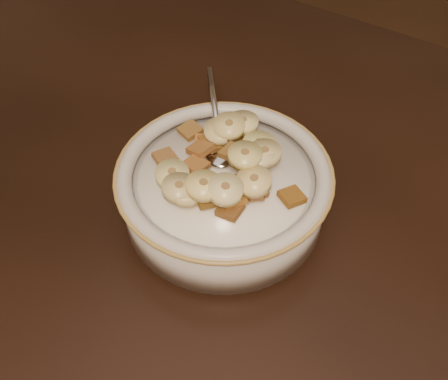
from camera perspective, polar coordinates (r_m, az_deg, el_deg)
The scene contains 39 objects.
table at distance 0.48m, azimuth 14.77°, elevation -14.15°, with size 1.40×0.90×0.04m, color black.
cereal_bowl at distance 0.49m, azimuth -0.00°, elevation -0.48°, with size 0.20×0.20×0.05m, color #B0A797.
milk at distance 0.47m, azimuth -0.00°, elevation 1.40°, with size 0.16×0.16×0.00m, color white.
spoon at distance 0.49m, azimuth -0.41°, elevation 4.43°, with size 0.04×0.05×0.01m, color #B7B8B8.
cereal_square_0 at distance 0.52m, azimuth -3.87°, elevation 6.82°, with size 0.02×0.02×0.01m, color brown.
cereal_square_1 at distance 0.44m, azimuth 3.46°, elevation 0.04°, with size 0.02×0.02×0.01m, color brown.
cereal_square_2 at distance 0.49m, azimuth -6.71°, elevation 3.65°, with size 0.02×0.02×0.01m, color olive.
cereal_square_3 at distance 0.44m, azimuth -1.89°, elevation -0.92°, with size 0.02×0.02×0.01m, color brown.
cereal_square_4 at distance 0.48m, azimuth 4.89°, elevation 4.19°, with size 0.02×0.02×0.01m, color #9B5524.
cereal_square_5 at distance 0.44m, azimuth -1.19°, elevation -0.15°, with size 0.02×0.02×0.01m, color brown.
cereal_square_6 at distance 0.50m, azimuth 1.76°, elevation 5.58°, with size 0.02×0.02×0.01m, color olive.
cereal_square_7 at distance 0.44m, azimuth 0.77°, elevation 0.79°, with size 0.02×0.02×0.01m, color brown.
cereal_square_8 at distance 0.52m, azimuth 1.50°, elevation 7.42°, with size 0.02×0.02×0.01m, color brown.
cereal_square_9 at distance 0.46m, azimuth 1.02°, elevation 4.34°, with size 0.02×0.02×0.01m, color brown.
cereal_square_10 at distance 0.48m, azimuth -2.74°, elevation 4.73°, with size 0.02×0.02×0.01m, color brown.
cereal_square_11 at distance 0.49m, azimuth -1.61°, elevation 5.34°, with size 0.02×0.02×0.01m, color brown.
cereal_square_12 at distance 0.44m, azimuth 1.13°, elevation -0.97°, with size 0.02×0.02×0.01m, color #8A6019.
cereal_square_13 at distance 0.46m, azimuth -3.25°, elevation 2.88°, with size 0.02×0.02×0.01m, color brown.
cereal_square_14 at distance 0.46m, azimuth -5.48°, elevation 1.12°, with size 0.02×0.02×0.01m, color brown.
cereal_square_15 at distance 0.45m, azimuth 7.78°, elevation -0.76°, with size 0.02×0.02×0.01m, color brown.
cereal_square_16 at distance 0.45m, azimuth 3.46°, elevation -0.04°, with size 0.02×0.02×0.01m, color brown.
cereal_square_17 at distance 0.45m, azimuth -4.37°, elevation 0.66°, with size 0.02×0.02×0.01m, color brown.
cereal_square_18 at distance 0.50m, azimuth 4.07°, elevation 5.37°, with size 0.02×0.02×0.01m, color olive.
cereal_square_19 at distance 0.49m, azimuth -2.26°, elevation 5.31°, with size 0.02×0.02×0.01m, color #9D5B2E.
cereal_square_20 at distance 0.46m, azimuth -6.24°, elevation 1.54°, with size 0.02×0.02×0.01m, color brown.
cereal_square_21 at distance 0.44m, azimuth 0.69°, elevation -2.24°, with size 0.02×0.02×0.01m, color brown.
banana_slice_0 at distance 0.46m, azimuth 3.96°, elevation 3.81°, with size 0.03×0.03×0.01m, color beige.
banana_slice_1 at distance 0.45m, azimuth 2.40°, elevation 3.95°, with size 0.03×0.03×0.01m, color #CFC563.
banana_slice_2 at distance 0.48m, azimuth 0.59°, elevation 7.27°, with size 0.03×0.03×0.01m, color #D9BD72.
banana_slice_3 at distance 0.44m, azimuth -4.40°, elevation -0.13°, with size 0.03×0.03×0.01m, color #F1DB8D.
banana_slice_4 at distance 0.44m, azimuth -5.11°, elevation 0.21°, with size 0.03×0.03×0.01m, color #C8BF83.
banana_slice_5 at distance 0.43m, azimuth -2.33°, elevation 0.49°, with size 0.03×0.03×0.01m, color #F8E67B.
banana_slice_6 at distance 0.45m, azimuth -5.92°, elevation 1.73°, with size 0.03×0.03×0.01m, color #F7ED9D.
banana_slice_7 at distance 0.46m, azimuth 4.65°, elevation 4.20°, with size 0.03×0.03×0.01m, color #E6C77E.
banana_slice_8 at distance 0.43m, azimuth 0.17°, elevation 0.04°, with size 0.03×0.03×0.01m, color beige.
banana_slice_9 at distance 0.49m, azimuth -0.47°, elevation 6.71°, with size 0.03×0.03×0.01m, color #F2D884.
banana_slice_10 at distance 0.44m, azimuth 3.44°, elevation 0.99°, with size 0.03×0.03×0.01m, color #FFDC8A.
banana_slice_11 at distance 0.50m, azimuth 2.16°, elevation 7.67°, with size 0.03×0.03×0.01m, color #DBC070.
banana_slice_12 at distance 0.47m, azimuth 4.02°, elevation 5.15°, with size 0.03×0.03×0.01m, color #F1E892.
Camera 1 is at (0.02, -0.24, 1.14)m, focal length 40.00 mm.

